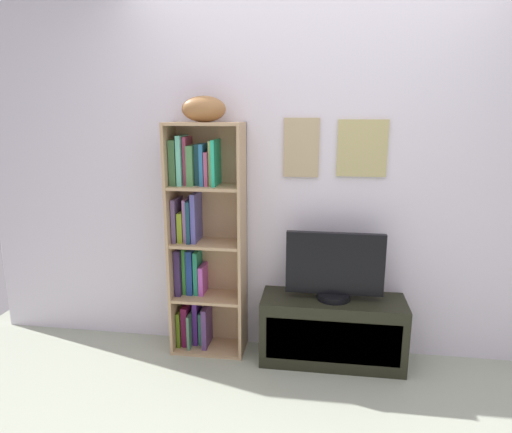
{
  "coord_description": "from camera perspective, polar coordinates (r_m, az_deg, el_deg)",
  "views": [
    {
      "loc": [
        0.03,
        -1.9,
        1.67
      ],
      "look_at": [
        -0.37,
        0.85,
        1.02
      ],
      "focal_mm": 31.4,
      "sensor_mm": 36.0,
      "label": 1
    }
  ],
  "objects": [
    {
      "name": "tv_stand",
      "position": [
        3.18,
        9.65,
        -14.08
      ],
      "size": [
        0.96,
        0.34,
        0.46
      ],
      "color": "black",
      "rests_on": "ground"
    },
    {
      "name": "bookshelf",
      "position": [
        3.13,
        -7.14,
        -2.89
      ],
      "size": [
        0.51,
        0.27,
        1.61
      ],
      "color": "tan",
      "rests_on": "ground"
    },
    {
      "name": "football",
      "position": [
        2.96,
        -6.65,
        13.44
      ],
      "size": [
        0.32,
        0.24,
        0.17
      ],
      "primitive_type": "ellipsoid",
      "rotation": [
        0.0,
        0.0,
        0.31
      ],
      "color": "olive",
      "rests_on": "bookshelf"
    },
    {
      "name": "television",
      "position": [
        3.0,
        9.98,
        -6.4
      ],
      "size": [
        0.64,
        0.22,
        0.46
      ],
      "color": "black",
      "rests_on": "tv_stand"
    },
    {
      "name": "back_wall",
      "position": [
        3.06,
        7.57,
        4.72
      ],
      "size": [
        4.8,
        0.08,
        2.45
      ],
      "color": "silver",
      "rests_on": "ground"
    }
  ]
}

